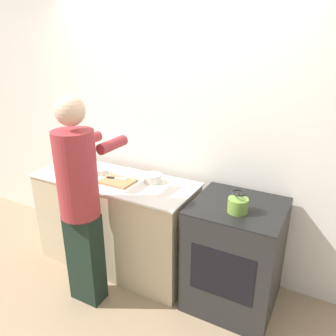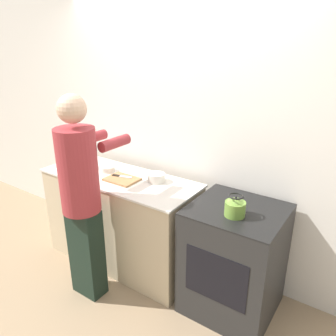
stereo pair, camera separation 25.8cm
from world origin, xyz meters
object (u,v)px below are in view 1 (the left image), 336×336
Objects in this scene: cutting_board at (118,181)px; knife at (116,178)px; person at (80,197)px; bowl_prep at (100,171)px; kettle at (238,204)px; canister_jar at (78,164)px; oven at (235,255)px.

knife is at bearing 138.33° from cutting_board.
cutting_board is at bearing -56.73° from knife.
cutting_board is (0.02, 0.46, -0.03)m from person.
cutting_board is at bearing -17.92° from bowl_prep.
kettle reaches higher than bowl_prep.
person is at bearing -159.26° from kettle.
kettle is 1.63m from canister_jar.
oven is 1.45m from bowl_prep.
oven is 0.54m from kettle.
knife is 1.33× the size of bowl_prep.
kettle is at bearing -2.97° from canister_jar.
person is at bearing -154.05° from oven.
canister_jar is at bearing 133.69° from person.
knife is 0.48m from canister_jar.
cutting_board is 1.12m from kettle.
bowl_prep is 0.25m from canister_jar.
knife is at bearing -13.38° from bowl_prep.
bowl_prep reaches higher than knife.
kettle is 1.13× the size of canister_jar.
cutting_board is at bearing 87.73° from person.
person reaches higher than cutting_board.
canister_jar reaches higher than knife.
oven is at bearing 4.27° from cutting_board.
kettle reaches higher than cutting_board.
bowl_prep is at bearing 179.78° from oven.
bowl_prep is at bearing 114.63° from person.
person is 1.21m from kettle.
oven is at bearing 100.64° from kettle.
knife is (-1.13, -0.05, 0.48)m from oven.
kettle is (1.12, -0.03, 0.06)m from cutting_board.
canister_jar is at bearing 162.24° from knife.
oven is at bearing 25.95° from person.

